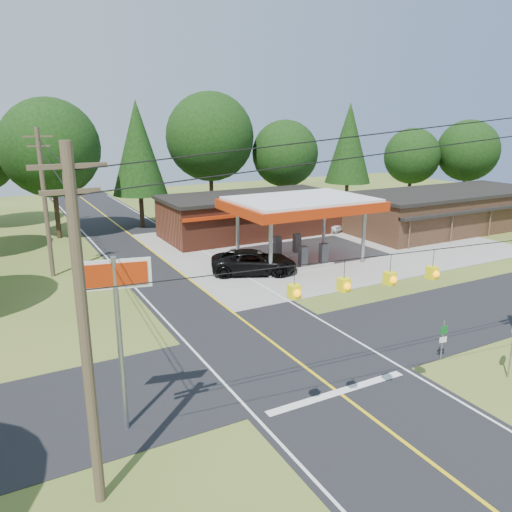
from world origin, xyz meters
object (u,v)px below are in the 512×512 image
sedan_car (324,224)px  gas_canopy (301,206)px  suv_car (254,262)px  big_stop_sign (117,306)px

sedan_car → gas_canopy: bearing=-156.1°
suv_car → sedan_car: size_ratio=1.55×
sedan_car → big_stop_sign: big_stop_sign is taller
gas_canopy → sedan_car: (8.00, 8.00, -3.62)m
gas_canopy → sedan_car: 11.88m
gas_canopy → suv_car: 5.76m
suv_car → big_stop_sign: bearing=163.5°
sedan_car → big_stop_sign: size_ratio=0.61×
big_stop_sign → sedan_car: bearing=42.6°
sedan_car → big_stop_sign: bearing=-158.5°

